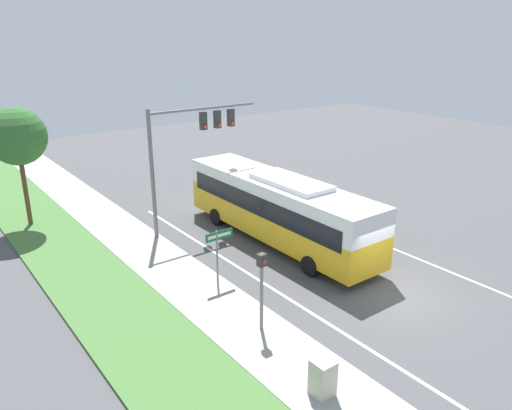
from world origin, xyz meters
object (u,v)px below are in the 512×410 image
(signal_gantry, at_px, (189,140))
(utility_cabinet, at_px, (323,378))
(pedestrian_signal, at_px, (262,279))
(bus, at_px, (278,205))
(street_sign, at_px, (218,247))

(signal_gantry, xyz_separation_m, utility_cabinet, (-3.56, -13.54, -4.14))
(signal_gantry, distance_m, pedestrian_signal, 10.60)
(signal_gantry, distance_m, utility_cabinet, 14.60)
(bus, relative_size, utility_cabinet, 10.72)
(signal_gantry, relative_size, utility_cabinet, 5.83)
(street_sign, xyz_separation_m, utility_cabinet, (-1.34, -7.52, -1.03))
(bus, distance_m, pedestrian_signal, 8.06)
(street_sign, height_order, utility_cabinet, street_sign)
(pedestrian_signal, bearing_deg, bus, 46.74)
(bus, relative_size, signal_gantry, 1.84)
(street_sign, bearing_deg, utility_cabinet, -100.07)
(bus, height_order, signal_gantry, signal_gantry)
(street_sign, distance_m, utility_cabinet, 7.71)
(pedestrian_signal, bearing_deg, utility_cabinet, -100.07)
(pedestrian_signal, bearing_deg, signal_gantry, 73.52)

